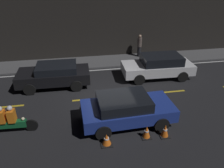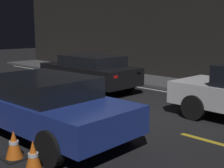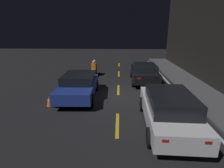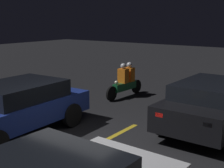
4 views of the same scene
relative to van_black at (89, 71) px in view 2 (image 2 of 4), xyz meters
The scene contains 10 objects.
ground_plane 3.60m from the van_black, 32.98° to the right, with size 56.00×56.00×0.00m, color black.
raised_curb 4.43m from the van_black, 47.58° to the left, with size 28.00×2.29×0.11m.
lane_dash_b 3.28m from the van_black, 143.05° to the right, with size 2.00×0.14×0.01m.
lane_dash_c 2.84m from the van_black, 44.46° to the right, with size 2.00×0.14×0.01m.
lane_dash_d 6.77m from the van_black, 16.54° to the right, with size 2.00×0.14×0.01m.
lane_solid_kerb 3.56m from the van_black, 31.91° to the left, with size 25.20×0.14×0.01m.
van_black is the anchor object (origin of this frame).
sedan_blue 5.40m from the van_black, 51.05° to the right, with size 4.19×2.14×1.37m.
traffic_cone_mid 6.70m from the van_black, 53.24° to the right, with size 0.42×0.42×0.56m.
traffic_cone_far 7.25m from the van_black, 48.54° to the right, with size 0.41×0.41×0.59m.
Camera 2 is at (6.23, -6.06, 2.42)m, focal length 50.00 mm.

